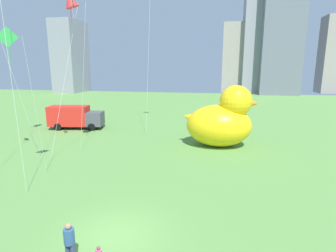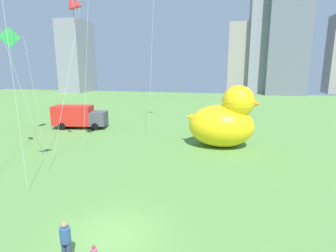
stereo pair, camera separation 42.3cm
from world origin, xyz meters
name	(u,v)px [view 1 (the left image)]	position (x,y,z in m)	size (l,w,h in m)	color
ground_plane	(116,236)	(0.00, 0.00, 0.00)	(140.00, 140.00, 0.00)	#5E9245
person_adult	(69,241)	(-1.13, -1.97, 0.96)	(0.42, 0.42, 1.73)	#38476B
giant_inflatable_duck	(222,121)	(4.71, 15.84, 2.55)	(7.22, 4.64, 5.99)	yellow
box_truck	(75,117)	(-13.27, 20.15, 1.46)	(6.87, 3.39, 2.85)	red
city_skyline	(246,38)	(10.97, 72.86, 15.55)	(86.92, 20.08, 40.21)	gray
kite_pink	(71,5)	(-7.05, 10.06, 12.33)	(2.81, 3.42, 13.63)	silver
kite_green	(9,43)	(-8.60, 4.97, 9.10)	(2.08, 2.23, 10.12)	silver
kite_red	(70,1)	(-7.70, 11.10, 12.87)	(1.95, 1.91, 13.59)	silver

